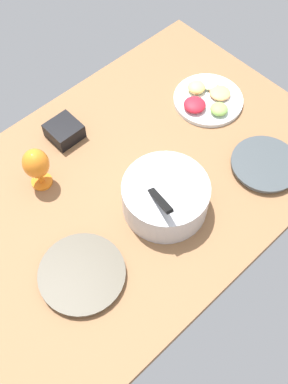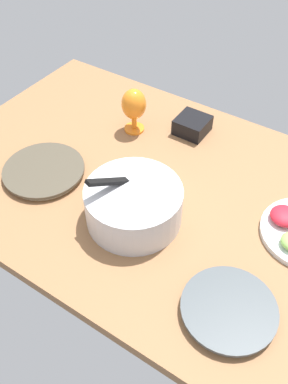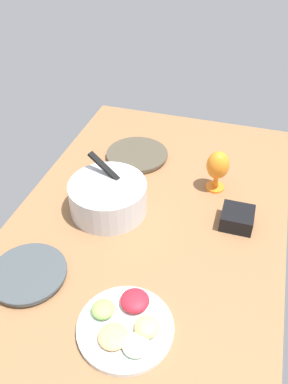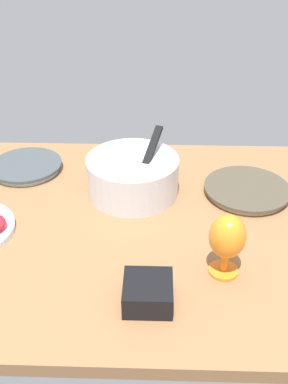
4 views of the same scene
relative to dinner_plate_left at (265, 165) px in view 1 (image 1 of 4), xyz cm
name	(u,v)px [view 1 (image 1 of 4)]	position (x,y,z in cm)	size (l,w,h in cm)	color
ground_plane	(128,185)	(42.48, -30.13, -3.46)	(160.00, 104.00, 4.00)	#8C603D
dinner_plate_left	(265,165)	(0.00, 0.00, 0.00)	(25.73, 25.73, 2.81)	silver
dinner_plate_right	(82,274)	(77.76, -13.13, -0.11)	(28.75, 28.75, 2.59)	beige
mixing_bowl	(165,196)	(39.50, -13.51, 5.45)	(30.31, 30.31, 20.08)	silver
fruit_platter	(207,98)	(-8.58, -37.35, 0.43)	(28.83, 28.83, 5.47)	silver
hurricane_glass_orange	(36,165)	(65.48, -51.85, 9.80)	(9.46, 9.46, 18.14)	orange
square_bowl_black	(64,130)	(45.75, -63.19, 2.09)	(12.01, 12.01, 6.38)	black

